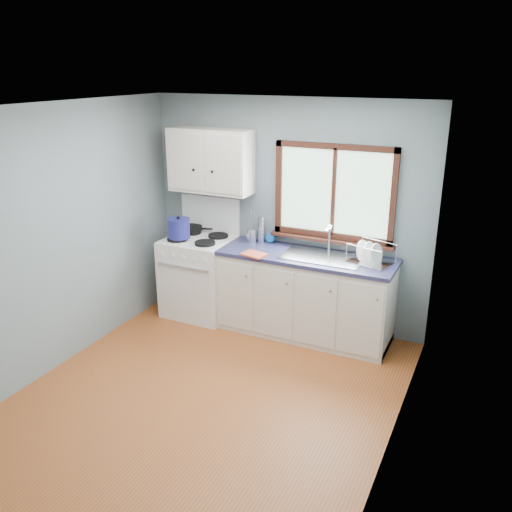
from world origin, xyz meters
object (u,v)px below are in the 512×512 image
at_px(utensil_crock, 252,235).
at_px(thermos, 261,230).
at_px(skillet, 191,228).
at_px(base_cabinets, 305,299).
at_px(dish_rack, 370,257).
at_px(stockpot, 179,228).
at_px(sink, 322,263).
at_px(gas_range, 200,274).

height_order(utensil_crock, thermos, utensil_crock).
bearing_deg(thermos, skillet, -177.66).
height_order(base_cabinets, thermos, thermos).
distance_m(base_cabinets, thermos, 0.91).
bearing_deg(dish_rack, stockpot, -157.42).
xyz_separation_m(utensil_crock, thermos, (0.11, 0.02, 0.07)).
height_order(skillet, thermos, thermos).
relative_size(sink, thermos, 2.79).
bearing_deg(base_cabinets, thermos, 163.63).
xyz_separation_m(thermos, dish_rack, (1.26, -0.13, -0.09)).
bearing_deg(thermos, sink, -12.78).
xyz_separation_m(base_cabinets, stockpot, (-1.47, -0.16, 0.66)).
relative_size(base_cabinets, utensil_crock, 4.93).
bearing_deg(skillet, dish_rack, -19.30).
relative_size(gas_range, stockpot, 5.17).
xyz_separation_m(skillet, stockpot, (0.03, -0.31, 0.09)).
height_order(utensil_crock, dish_rack, utensil_crock).
relative_size(base_cabinets, stockpot, 7.03).
relative_size(thermos, dish_rack, 0.62).
bearing_deg(utensil_crock, sink, -10.27).
distance_m(sink, thermos, 0.83).
xyz_separation_m(skillet, thermos, (0.89, 0.04, 0.09)).
height_order(gas_range, base_cabinets, gas_range).
height_order(skillet, stockpot, stockpot).
distance_m(gas_range, stockpot, 0.62).
bearing_deg(base_cabinets, utensil_crock, 167.25).
distance_m(thermos, dish_rack, 1.27).
xyz_separation_m(base_cabinets, sink, (0.18, -0.00, 0.45)).
xyz_separation_m(utensil_crock, dish_rack, (1.37, -0.12, -0.02)).
bearing_deg(gas_range, dish_rack, 1.86).
height_order(sink, thermos, thermos).
xyz_separation_m(sink, thermos, (-0.78, 0.18, 0.21)).
distance_m(gas_range, dish_rack, 2.03).
height_order(skillet, dish_rack, dish_rack).
distance_m(skillet, utensil_crock, 0.78).
bearing_deg(utensil_crock, skillet, -178.51).
bearing_deg(dish_rack, sink, -157.65).
xyz_separation_m(stockpot, utensil_crock, (0.75, 0.33, -0.08)).
bearing_deg(skillet, thermos, -14.42).
xyz_separation_m(gas_range, stockpot, (-0.16, -0.15, 0.58)).
height_order(stockpot, dish_rack, stockpot).
bearing_deg(skillet, utensil_crock, -15.27).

